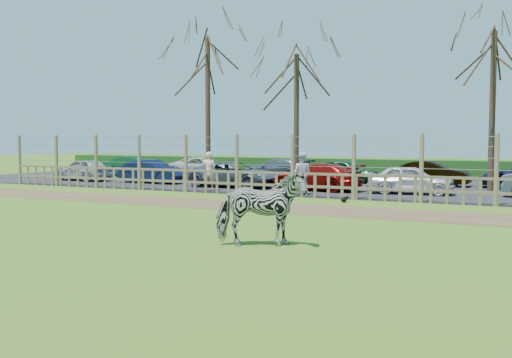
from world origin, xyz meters
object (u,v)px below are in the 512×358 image
at_px(car_2, 234,174).
at_px(car_11, 431,173).
at_px(car_0, 83,170).
at_px(tree_right, 493,72).
at_px(tree_left, 208,75).
at_px(visitor_a, 209,171).
at_px(car_10, 344,171).
at_px(visitor_b, 302,173).
at_px(car_9, 276,169).
at_px(tree_mid, 297,88).
at_px(car_3, 316,177).
at_px(zebra, 261,209).
at_px(car_8, 205,167).
at_px(car_7, 134,166).
at_px(car_1, 152,171).
at_px(car_4, 410,179).
at_px(crow, 344,199).

bearing_deg(car_2, car_11, -58.41).
bearing_deg(car_0, tree_right, 103.29).
distance_m(tree_left, visitor_a, 6.53).
relative_size(tree_left, car_10, 2.24).
bearing_deg(visitor_b, car_9, -65.12).
distance_m(tree_mid, car_3, 5.36).
bearing_deg(visitor_b, zebra, 100.35).
distance_m(visitor_b, car_9, 8.08).
xyz_separation_m(car_0, car_8, (4.67, 5.14, 0.00)).
xyz_separation_m(tree_right, car_8, (-15.88, 2.16, -4.60)).
relative_size(car_0, car_7, 0.97).
distance_m(car_1, car_10, 10.09).
bearing_deg(car_0, zebra, 57.19).
distance_m(car_4, car_8, 13.99).
distance_m(tree_mid, zebra, 16.93).
xyz_separation_m(tree_mid, zebra, (5.28, -15.57, -4.05)).
xyz_separation_m(visitor_a, car_8, (-4.68, 7.55, -0.26)).
distance_m(car_2, car_7, 10.66).
xyz_separation_m(car_2, car_8, (-4.77, 5.36, 0.00)).
bearing_deg(visitor_b, car_2, -30.85).
relative_size(car_8, car_11, 1.19).
height_order(car_2, car_10, same).
distance_m(car_10, car_11, 4.49).
height_order(visitor_b, car_1, visitor_b).
xyz_separation_m(crow, car_3, (-2.45, 3.86, 0.52)).
distance_m(car_2, car_8, 7.17).
bearing_deg(car_11, visitor_a, 133.53).
xyz_separation_m(tree_left, car_1, (-2.66, -1.26, -4.98)).
bearing_deg(car_10, car_9, 95.89).
xyz_separation_m(tree_right, crow, (-4.57, -7.00, -5.12)).
relative_size(car_4, car_11, 0.97).
xyz_separation_m(tree_mid, car_10, (1.74, 2.49, -4.23)).
bearing_deg(car_8, car_11, -88.71).
distance_m(car_7, car_11, 17.86).
relative_size(visitor_b, car_7, 0.47).
xyz_separation_m(zebra, crow, (-0.85, 9.07, -0.69)).
height_order(visitor_a, car_11, visitor_a).
distance_m(zebra, visitor_b, 11.41).
xyz_separation_m(car_2, car_7, (-9.52, 4.80, 0.00)).
relative_size(zebra, car_3, 0.47).
relative_size(tree_mid, visitor_a, 3.96).
height_order(tree_right, visitor_b, tree_right).
relative_size(visitor_b, car_11, 0.47).
bearing_deg(car_0, crow, 80.94).
relative_size(car_0, car_9, 0.85).
height_order(tree_right, car_2, tree_right).
bearing_deg(car_11, crow, 171.94).
bearing_deg(visitor_a, visitor_b, 164.43).
height_order(car_8, car_10, same).
distance_m(tree_left, car_8, 6.62).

